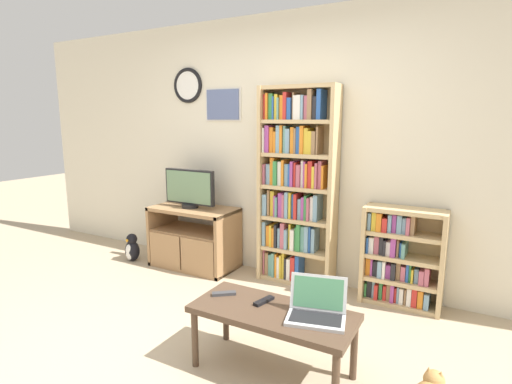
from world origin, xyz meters
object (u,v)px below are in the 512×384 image
television (190,189)px  remote_far_from_laptop (224,294)px  coffee_table (273,317)px  laptop (317,308)px  penguin_figurine (132,249)px  tv_stand (193,237)px  bookshelf_tall (295,186)px  remote_near_laptop (264,301)px  bookshelf_short (399,259)px

television → remote_far_from_laptop: 1.79m
television → coffee_table: (1.62, -1.25, -0.49)m
television → laptop: size_ratio=1.56×
penguin_figurine → laptop: bearing=-21.3°
tv_stand → bookshelf_tall: 1.29m
remote_near_laptop → penguin_figurine: size_ratio=0.52×
laptop → penguin_figurine: (-2.58, 1.01, -0.34)m
tv_stand → bookshelf_short: bookshelf_short is taller
bookshelf_tall → remote_far_from_laptop: (0.09, -1.38, -0.53)m
bookshelf_tall → bookshelf_short: (0.99, -0.01, -0.56)m
television → remote_far_from_laptop: television is taller
remote_far_from_laptop → penguin_figurine: remote_far_from_laptop is taller
bookshelf_tall → television: bearing=-172.2°
tv_stand → remote_near_laptop: tv_stand is taller
television → bookshelf_short: television is taller
bookshelf_short → penguin_figurine: (-2.83, -0.35, -0.26)m
coffee_table → remote_far_from_laptop: (-0.38, 0.03, 0.06)m
bookshelf_tall → remote_near_laptop: bearing=-74.5°
bookshelf_tall → penguin_figurine: (-1.84, -0.36, -0.82)m
tv_stand → remote_near_laptop: 1.90m
television → penguin_figurine: 1.02m
laptop → coffee_table: bearing=174.9°
tv_stand → laptop: 2.22m
tv_stand → remote_near_laptop: size_ratio=5.59×
bookshelf_short → television: bearing=-176.2°
coffee_table → tv_stand: bearing=141.8°
coffee_table → laptop: laptop is taller
bookshelf_short → remote_far_from_laptop: size_ratio=5.60×
laptop → bookshelf_short: bearing=65.9°
bookshelf_short → remote_far_from_laptop: bearing=-123.6°
coffee_table → remote_near_laptop: 0.13m
television → remote_near_laptop: television is taller
bookshelf_tall → penguin_figurine: bookshelf_tall is taller
penguin_figurine → bookshelf_short: bearing=7.0°
remote_near_laptop → remote_far_from_laptop: 0.29m
coffee_table → remote_near_laptop: (-0.10, 0.07, 0.06)m
remote_near_laptop → bookshelf_tall: bearing=120.2°
tv_stand → coffee_table: size_ratio=0.90×
tv_stand → penguin_figurine: (-0.73, -0.20, -0.19)m
coffee_table → penguin_figurine: bearing=155.6°
tv_stand → coffee_table: bearing=-38.2°
bookshelf_short → laptop: bearing=-100.4°
television → coffee_table: bearing=-37.8°
tv_stand → penguin_figurine: bearing=-164.6°
bookshelf_short → remote_near_laptop: (-0.62, -1.33, 0.03)m
bookshelf_tall → remote_near_laptop: bookshelf_tall is taller
bookshelf_tall → remote_near_laptop: 1.49m
bookshelf_short → penguin_figurine: 2.87m
remote_near_laptop → penguin_figurine: 2.44m
television → remote_far_from_laptop: bearing=-44.7°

